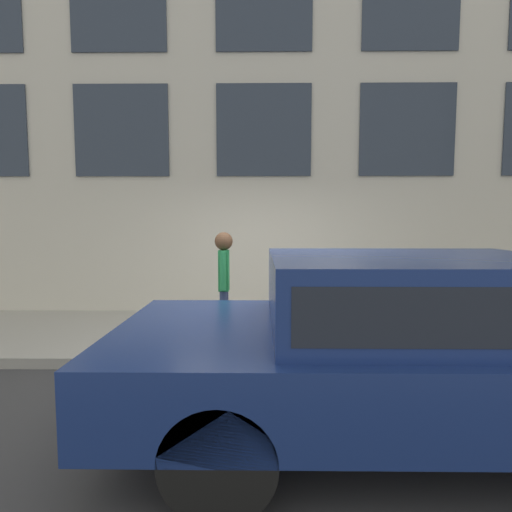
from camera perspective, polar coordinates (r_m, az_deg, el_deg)
ground_plane at (r=4.90m, az=1.28°, el=-16.03°), size 80.00×80.00×0.00m
sidewalk at (r=6.10m, az=1.16°, el=-11.13°), size 2.57×60.00×0.13m
building_facade at (r=7.67m, az=1.12°, el=22.73°), size 0.33×40.00×8.20m
fire_hydrant at (r=5.10m, az=4.83°, el=-9.32°), size 0.27×0.40×0.72m
person at (r=5.28m, az=-4.60°, el=-3.01°), size 0.36×0.24×1.48m
parked_car_navy_near at (r=3.50m, az=21.37°, el=-10.53°), size 2.06×4.72×1.48m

